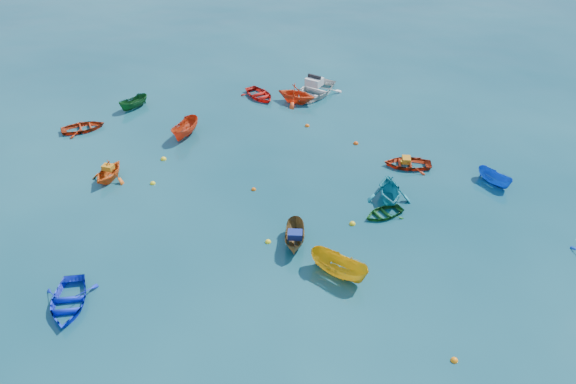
{
  "coord_description": "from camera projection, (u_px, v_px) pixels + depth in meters",
  "views": [
    {
      "loc": [
        0.12,
        -22.08,
        19.1
      ],
      "look_at": [
        0.0,
        5.0,
        0.4
      ],
      "focal_mm": 35.0,
      "sensor_mm": 36.0,
      "label": 1
    }
  ],
  "objects": [
    {
      "name": "sampan_blue_far",
      "position": [
        493.0,
        183.0,
        34.38
      ],
      "size": [
        2.12,
        2.48,
        0.93
      ],
      "primitive_type": "imported",
      "rotation": [
        0.0,
        0.0,
        0.61
      ],
      "color": "blue",
      "rests_on": "ground"
    },
    {
      "name": "buoy_ye_b",
      "position": [
        153.0,
        184.0,
        34.34
      ],
      "size": [
        0.33,
        0.33,
        0.33
      ],
      "primitive_type": "sphere",
      "color": "yellow",
      "rests_on": "ground"
    },
    {
      "name": "dinghy_red_ne",
      "position": [
        407.0,
        166.0,
        36.03
      ],
      "size": [
        3.16,
        2.39,
        0.62
      ],
      "primitive_type": "imported",
      "rotation": [
        0.0,
        0.0,
        -1.66
      ],
      "color": "#AA290E",
      "rests_on": "ground"
    },
    {
      "name": "buoy_or_b",
      "position": [
        454.0,
        361.0,
        23.4
      ],
      "size": [
        0.32,
        0.32,
        0.32
      ],
      "primitive_type": "sphere",
      "color": "orange",
      "rests_on": "ground"
    },
    {
      "name": "buoy_ye_e",
      "position": [
        401.0,
        163.0,
        36.33
      ],
      "size": [
        0.35,
        0.35,
        0.35
      ],
      "primitive_type": "sphere",
      "color": "yellow",
      "rests_on": "ground"
    },
    {
      "name": "dinghy_cyan_se",
      "position": [
        388.0,
        199.0,
        33.01
      ],
      "size": [
        2.58,
        2.99,
        1.57
      ],
      "primitive_type": "imported",
      "rotation": [
        0.0,
        0.0,
        0.0
      ],
      "color": "teal",
      "rests_on": "ground"
    },
    {
      "name": "dinghy_red_nw",
      "position": [
        84.0,
        130.0,
        40.05
      ],
      "size": [
        3.6,
        3.16,
        0.62
      ],
      "primitive_type": "imported",
      "rotation": [
        0.0,
        0.0,
        1.98
      ],
      "color": "#AA2D0E",
      "rests_on": "ground"
    },
    {
      "name": "buoy_ye_c",
      "position": [
        352.0,
        224.0,
        31.03
      ],
      "size": [
        0.35,
        0.35,
        0.35
      ],
      "primitive_type": "sphere",
      "color": "yellow",
      "rests_on": "ground"
    },
    {
      "name": "sampan_green_far",
      "position": [
        135.0,
        108.0,
        42.93
      ],
      "size": [
        2.34,
        2.59,
        0.99
      ],
      "primitive_type": "imported",
      "rotation": [
        0.0,
        0.0,
        -0.67
      ],
      "color": "#124E1E",
      "rests_on": "ground"
    },
    {
      "name": "sampan_orange_n",
      "position": [
        186.0,
        136.0,
        39.35
      ],
      "size": [
        2.09,
        3.26,
        1.18
      ],
      "primitive_type": "imported",
      "rotation": [
        0.0,
        0.0,
        -0.34
      ],
      "color": "red",
      "rests_on": "ground"
    },
    {
      "name": "buoy_or_d",
      "position": [
        356.0,
        144.0,
        38.39
      ],
      "size": [
        0.36,
        0.36,
        0.36
      ],
      "primitive_type": "sphere",
      "color": "#D7480B",
      "rests_on": "ground"
    },
    {
      "name": "tarp_blue_a",
      "position": [
        295.0,
        235.0,
        29.13
      ],
      "size": [
        0.79,
        0.61,
        0.37
      ],
      "primitive_type": "cube",
      "rotation": [
        0.0,
        0.0,
        -0.05
      ],
      "color": "navy",
      "rests_on": "sampan_brown_mid"
    },
    {
      "name": "dinghy_red_far",
      "position": [
        260.0,
        97.0,
        44.53
      ],
      "size": [
        3.66,
        3.89,
        0.66
      ],
      "primitive_type": "imported",
      "rotation": [
        0.0,
        0.0,
        0.6
      ],
      "color": "red",
      "rests_on": "ground"
    },
    {
      "name": "ground",
      "position": [
        288.0,
        253.0,
        29.02
      ],
      "size": [
        160.0,
        160.0,
        0.0
      ],
      "primitive_type": "plane",
      "color": "#093746",
      "rests_on": "ground"
    },
    {
      "name": "motorboat_white",
      "position": [
        314.0,
        95.0,
        44.89
      ],
      "size": [
        5.4,
        5.82,
        1.58
      ],
      "primitive_type": "imported",
      "rotation": [
        0.0,
        0.0,
        -0.56
      ],
      "color": "silver",
      "rests_on": "ground"
    },
    {
      "name": "buoy_ye_a",
      "position": [
        268.0,
        242.0,
        29.75
      ],
      "size": [
        0.32,
        0.32,
        0.32
      ],
      "primitive_type": "sphere",
      "color": "yellow",
      "rests_on": "ground"
    },
    {
      "name": "tarp_orange_a",
      "position": [
        108.0,
        167.0,
        34.32
      ],
      "size": [
        0.76,
        0.65,
        0.31
      ],
      "primitive_type": "cube",
      "rotation": [
        0.0,
        0.0,
        -0.28
      ],
      "color": "orange",
      "rests_on": "dinghy_orange_w"
    },
    {
      "name": "buoy_or_e",
      "position": [
        307.0,
        126.0,
        40.5
      ],
      "size": [
        0.34,
        0.34,
        0.34
      ],
      "primitive_type": "sphere",
      "color": "#E95B0C",
      "rests_on": "ground"
    },
    {
      "name": "buoy_or_c",
      "position": [
        254.0,
        190.0,
        33.81
      ],
      "size": [
        0.29,
        0.29,
        0.29
      ],
      "primitive_type": "sphere",
      "color": "#D95E0B",
      "rests_on": "ground"
    },
    {
      "name": "dinghy_orange_far",
      "position": [
        296.0,
        102.0,
        43.79
      ],
      "size": [
        3.88,
        3.68,
        1.61
      ],
      "primitive_type": "imported",
      "rotation": [
        0.0,
        0.0,
        1.14
      ],
      "color": "#EF4416",
      "rests_on": "ground"
    },
    {
      "name": "buoy_ye_d",
      "position": [
        164.0,
        159.0,
        36.7
      ],
      "size": [
        0.38,
        0.38,
        0.38
      ],
      "primitive_type": "sphere",
      "color": "yellow",
      "rests_on": "ground"
    },
    {
      "name": "dinghy_blue_sw",
      "position": [
        69.0,
        305.0,
        25.99
      ],
      "size": [
        2.89,
        3.7,
        0.7
      ],
      "primitive_type": "imported",
      "rotation": [
        0.0,
        0.0,
        0.15
      ],
      "color": "#1129D8",
      "rests_on": "ground"
    },
    {
      "name": "sampan_brown_mid",
      "position": [
        295.0,
        244.0,
        29.66
      ],
      "size": [
        1.18,
        2.82,
        1.07
      ],
      "primitive_type": "imported",
      "rotation": [
        0.0,
        0.0,
        -0.05
      ],
      "color": "brown",
      "rests_on": "ground"
    },
    {
      "name": "dinghy_green_e",
      "position": [
        383.0,
        215.0,
        31.71
      ],
      "size": [
        2.89,
        2.6,
        0.49
      ],
      "primitive_type": "imported",
      "rotation": [
        0.0,
        0.0,
        -1.09
      ],
      "color": "#13521C",
      "rests_on": "ground"
    },
    {
      "name": "sampan_yellow_mid",
      "position": [
        339.0,
        275.0,
        27.67
      ],
      "size": [
        3.31,
        2.92,
        1.25
      ],
      "primitive_type": "imported",
      "rotation": [
        0.0,
        0.0,
        0.92
      ],
      "color": "gold",
      "rests_on": "ground"
    },
    {
      "name": "dinghy_orange_w",
      "position": [
        110.0,
        179.0,
        34.76
      ],
      "size": [
        2.86,
        3.11,
        1.36
      ],
      "primitive_type": "imported",
      "rotation": [
        0.0,
        0.0,
        -0.28
      ],
      "color": "orange",
      "rests_on": "ground"
    },
    {
      "name": "tarp_orange_b",
      "position": [
        406.0,
        160.0,
        35.77
      ],
      "size": [
        0.57,
        0.73,
        0.33
      ],
      "primitive_type": "cube",
      "rotation": [
        0.0,
        0.0,
        -1.66
      ],
      "color": "orange",
      "rests_on": "dinghy_red_ne"
    }
  ]
}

